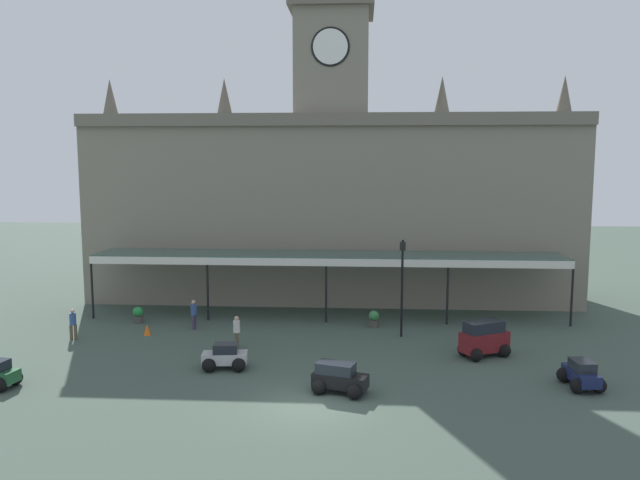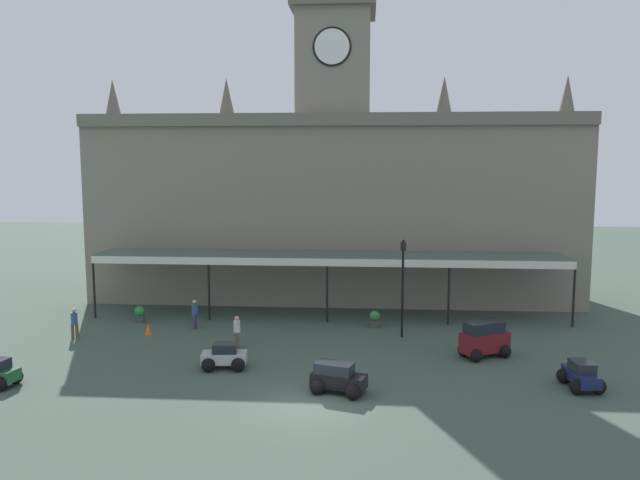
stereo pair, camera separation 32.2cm
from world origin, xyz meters
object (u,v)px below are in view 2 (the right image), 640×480
object	(u,v)px
pedestrian_crossing_forecourt	(195,313)
planter_forecourt_centre	(140,314)
car_maroon_van	(484,341)
traffic_cone	(148,329)
car_black_estate	(338,380)
pedestrian_near_entrance	(74,322)
pedestrian_beside_cars	(237,330)
car_silver_sedan	(224,358)
car_navy_sedan	(581,377)
victorian_lamppost	(403,277)
planter_near_kerb	(375,319)

from	to	relation	value
pedestrian_crossing_forecourt	planter_forecourt_centre	size ratio (longest dim) A/B	1.74
car_maroon_van	traffic_cone	distance (m)	17.94
car_black_estate	pedestrian_crossing_forecourt	world-z (taller)	pedestrian_crossing_forecourt
car_black_estate	car_maroon_van	distance (m)	8.73
traffic_cone	planter_forecourt_centre	distance (m)	2.93
pedestrian_near_entrance	pedestrian_beside_cars	distance (m)	9.09
planter_forecourt_centre	car_maroon_van	bearing A→B (deg)	-15.19
car_silver_sedan	traffic_cone	distance (m)	7.63
car_maroon_van	car_black_estate	bearing A→B (deg)	-142.20
car_silver_sedan	pedestrian_near_entrance	bearing A→B (deg)	155.38
pedestrian_near_entrance	car_silver_sedan	bearing A→B (deg)	-24.62
car_navy_sedan	pedestrian_near_entrance	size ratio (longest dim) A/B	1.27
car_black_estate	traffic_cone	xyz separation A→B (m)	(-10.84, 8.00, -0.26)
car_silver_sedan	pedestrian_beside_cars	bearing A→B (deg)	91.55
car_navy_sedan	traffic_cone	distance (m)	22.06
victorian_lamppost	traffic_cone	bearing A→B (deg)	-177.62
car_maroon_van	planter_forecourt_centre	bearing A→B (deg)	164.81
victorian_lamppost	car_silver_sedan	bearing A→B (deg)	-145.12
planter_forecourt_centre	car_silver_sedan	bearing A→B (deg)	-48.71
pedestrian_near_entrance	planter_forecourt_centre	size ratio (longest dim) A/B	1.74
car_silver_sedan	traffic_cone	size ratio (longest dim) A/B	3.48
pedestrian_near_entrance	victorian_lamppost	distance (m)	17.80
car_silver_sedan	pedestrian_beside_cars	size ratio (longest dim) A/B	1.28
car_black_estate	car_navy_sedan	size ratio (longest dim) A/B	1.14
car_maroon_van	car_silver_sedan	size ratio (longest dim) A/B	1.21
pedestrian_beside_cars	planter_near_kerb	size ratio (longest dim) A/B	1.74
pedestrian_near_entrance	traffic_cone	bearing A→B (deg)	17.02
car_maroon_van	pedestrian_crossing_forecourt	distance (m)	16.02
car_black_estate	pedestrian_crossing_forecourt	size ratio (longest dim) A/B	1.45
pedestrian_near_entrance	planter_near_kerb	size ratio (longest dim) A/B	1.74
traffic_cone	victorian_lamppost	bearing A→B (deg)	2.38
planter_forecourt_centre	car_navy_sedan	bearing A→B (deg)	-22.40
car_navy_sedan	pedestrian_beside_cars	distance (m)	16.31
pedestrian_crossing_forecourt	pedestrian_beside_cars	distance (m)	4.69
car_silver_sedan	pedestrian_crossing_forecourt	world-z (taller)	pedestrian_crossing_forecourt
car_black_estate	car_maroon_van	bearing A→B (deg)	37.80
pedestrian_beside_cars	traffic_cone	size ratio (longest dim) A/B	2.73
car_black_estate	planter_forecourt_centre	world-z (taller)	car_black_estate
pedestrian_crossing_forecourt	planter_forecourt_centre	bearing A→B (deg)	162.62
car_maroon_van	victorian_lamppost	distance (m)	5.58
car_silver_sedan	planter_near_kerb	distance (m)	10.48
victorian_lamppost	pedestrian_beside_cars	bearing A→B (deg)	-162.80
car_black_estate	pedestrian_beside_cars	world-z (taller)	pedestrian_beside_cars
car_black_estate	car_silver_sedan	world-z (taller)	car_black_estate
pedestrian_crossing_forecourt	victorian_lamppost	world-z (taller)	victorian_lamppost
car_maroon_van	car_silver_sedan	bearing A→B (deg)	-167.78
car_black_estate	pedestrian_near_entrance	xyz separation A→B (m)	(-14.49, 6.88, 0.34)
pedestrian_crossing_forecourt	pedestrian_beside_cars	bearing A→B (deg)	-47.68
car_navy_sedan	traffic_cone	world-z (taller)	car_navy_sedan
car_silver_sedan	traffic_cone	xyz separation A→B (m)	(-5.48, 5.30, -0.20)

